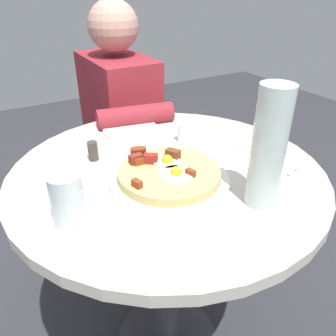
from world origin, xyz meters
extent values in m
cylinder|color=beige|center=(0.00, 0.00, 0.74)|extent=(0.83, 0.83, 0.03)
cylinder|color=#333338|center=(0.00, 0.00, 0.36)|extent=(0.10, 0.10, 0.73)
cube|color=#2D2D33|center=(-0.59, 0.11, 0.23)|extent=(0.32, 0.28, 0.45)
cube|color=maroon|center=(-0.59, 0.11, 0.69)|extent=(0.38, 0.22, 0.48)
sphere|color=tan|center=(-0.59, 0.11, 1.04)|extent=(0.19, 0.19, 0.19)
cylinder|color=maroon|center=(-0.32, 0.06, 0.79)|extent=(0.12, 0.27, 0.07)
cylinder|color=white|center=(0.06, -0.03, 0.76)|extent=(0.30, 0.30, 0.01)
cylinder|color=tan|center=(0.06, -0.03, 0.78)|extent=(0.25, 0.25, 0.02)
cylinder|color=white|center=(0.03, -0.02, 0.79)|extent=(0.07, 0.07, 0.01)
sphere|color=yellow|center=(0.03, -0.02, 0.80)|extent=(0.03, 0.03, 0.03)
cylinder|color=white|center=(0.09, -0.03, 0.79)|extent=(0.08, 0.08, 0.01)
sphere|color=yellow|center=(0.09, -0.03, 0.80)|extent=(0.03, 0.03, 0.03)
cube|color=maroon|center=(0.01, -0.05, 0.80)|extent=(0.04, 0.04, 0.02)
cube|color=maroon|center=(-0.01, -0.08, 0.80)|extent=(0.02, 0.03, 0.02)
cube|color=maroon|center=(0.09, -0.13, 0.80)|extent=(0.03, 0.02, 0.02)
cube|color=maroon|center=(0.11, 0.00, 0.80)|extent=(0.03, 0.02, 0.02)
cube|color=brown|center=(-0.04, -0.06, 0.80)|extent=(0.03, 0.04, 0.03)
cube|color=maroon|center=(0.00, -0.08, 0.80)|extent=(0.01, 0.02, 0.02)
cube|color=maroon|center=(-0.04, -0.07, 0.80)|extent=(0.03, 0.04, 0.02)
cube|color=brown|center=(0.02, 0.01, 0.80)|extent=(0.04, 0.04, 0.03)
cube|color=#387F2D|center=(-0.04, -0.05, 0.79)|extent=(0.01, 0.01, 0.00)
cube|color=#387F2D|center=(-0.01, 0.00, 0.79)|extent=(0.01, 0.00, 0.00)
cube|color=#387F2D|center=(0.05, -0.01, 0.79)|extent=(0.01, 0.00, 0.00)
cylinder|color=white|center=(-0.27, 0.02, 0.76)|extent=(0.18, 0.18, 0.01)
cube|color=white|center=(0.10, 0.25, 0.76)|extent=(0.20, 0.17, 0.00)
cube|color=silver|center=(0.11, 0.23, 0.76)|extent=(0.18, 0.05, 0.00)
cube|color=silver|center=(0.10, 0.27, 0.76)|extent=(0.18, 0.05, 0.00)
cylinder|color=silver|center=(0.09, -0.29, 0.81)|extent=(0.07, 0.07, 0.11)
cylinder|color=silver|center=(0.24, 0.11, 0.89)|extent=(0.07, 0.07, 0.27)
cylinder|color=white|center=(-0.12, 0.12, 0.78)|extent=(0.03, 0.03, 0.05)
cylinder|color=#3F3833|center=(-0.14, -0.15, 0.78)|extent=(0.03, 0.03, 0.05)
camera|label=1|loc=(0.68, -0.39, 1.21)|focal=36.29mm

